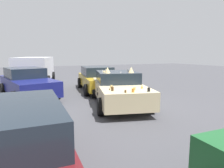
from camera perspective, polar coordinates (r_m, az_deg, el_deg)
The scene contains 6 objects.
ground_plane at distance 8.47m, azimuth 1.86°, elevation -5.91°, with size 60.00×60.00×0.00m, color #47474C.
art_car_decorated at distance 8.39m, azimuth 1.79°, elevation -1.19°, with size 4.84×2.89×1.60m.
parked_van_behind_right at distance 15.48m, azimuth -21.31°, elevation 4.17°, with size 5.20×3.18×1.92m.
parked_sedan_far_right at distance 11.66m, azimuth -4.26°, elevation 1.60°, with size 4.67×2.44×1.40m.
parked_sedan_row_back_center at distance 3.67m, azimuth -28.51°, elevation -15.00°, with size 4.38×2.17×1.40m.
parked_sedan_near_left at distance 10.72m, azimuth -23.37°, elevation 0.39°, with size 4.84×2.76×1.45m.
Camera 1 is at (-7.36, 3.63, 2.11)m, focal length 31.56 mm.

